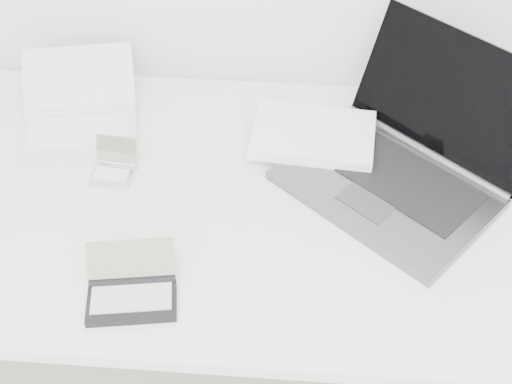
# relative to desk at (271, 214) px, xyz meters

# --- Properties ---
(desk) EXTENTS (1.60, 0.80, 0.73)m
(desk) POSITION_rel_desk_xyz_m (0.00, 0.00, 0.00)
(desk) COLOR white
(desk) RESTS_ON ground
(laptop_large) EXTENTS (0.62, 0.57, 0.27)m
(laptop_large) POSITION_rel_desk_xyz_m (0.23, 0.11, 0.09)
(laptop_large) COLOR #5C5F62
(laptop_large) RESTS_ON desk
(netbook_open_white) EXTENTS (0.31, 0.36, 0.11)m
(netbook_open_white) POSITION_rel_desk_xyz_m (-0.45, 0.19, 0.07)
(netbook_open_white) COLOR silver
(netbook_open_white) RESTS_ON desk
(pda_silver) EXTENTS (0.10, 0.10, 0.07)m
(pda_silver) POSITION_rel_desk_xyz_m (-0.34, 0.05, 0.06)
(pda_silver) COLOR silver
(pda_silver) RESTS_ON desk
(palmtop_charcoal) EXTENTS (0.18, 0.16, 0.08)m
(palmtop_charcoal) POSITION_rel_desk_xyz_m (-0.24, -0.27, 0.06)
(palmtop_charcoal) COLOR black
(palmtop_charcoal) RESTS_ON desk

